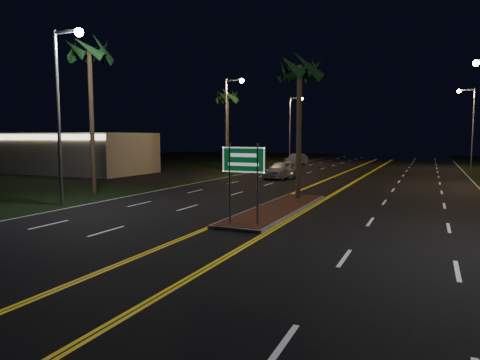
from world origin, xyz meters
The scene contains 14 objects.
ground centered at (0.00, 0.00, 0.00)m, with size 120.00×120.00×0.00m, color black.
grass_left centered at (-30.00, 25.00, 0.00)m, with size 40.00×110.00×0.01m, color black.
median_island centered at (0.00, 7.00, 0.08)m, with size 2.25×10.25×0.17m.
highway_sign centered at (0.00, 2.80, 2.40)m, with size 1.80×0.08×3.20m.
commercial_building centered at (-26.00, 19.99, 2.00)m, with size 15.00×8.12×4.00m.
streetlight_left_near centered at (-10.61, 4.00, 5.66)m, with size 1.91×0.44×9.00m.
streetlight_left_mid centered at (-10.61, 24.00, 5.66)m, with size 1.91×0.44×9.00m.
streetlight_left_far centered at (-10.61, 44.00, 5.66)m, with size 1.91×0.44×9.00m.
streetlight_right_far centered at (10.61, 42.00, 5.66)m, with size 1.91×0.44×9.00m.
palm_median centered at (0.00, 10.50, 7.28)m, with size 2.40×2.40×8.30m.
palm_left_near centered at (-12.50, 8.00, 8.68)m, with size 2.40×2.40×9.80m.
palm_left_far centered at (-12.80, 28.00, 7.75)m, with size 2.40×2.40×8.80m.
car_near centered at (-5.08, 22.87, 0.90)m, with size 2.31×5.38×1.79m, color #B7B5BC.
car_far centered at (-9.04, 40.86, 0.84)m, with size 2.16×5.04×1.68m, color #A2A5AB.
Camera 1 is at (6.70, -12.61, 3.58)m, focal length 32.00 mm.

